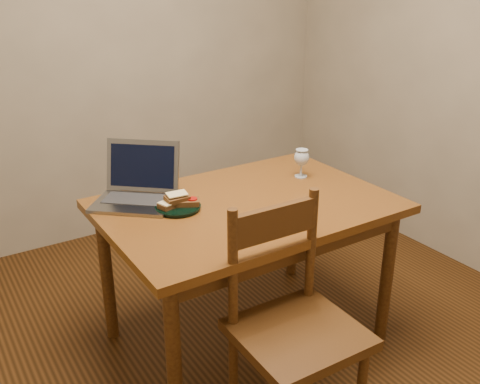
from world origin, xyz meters
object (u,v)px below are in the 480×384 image
table (247,219)px  plate (178,208)px  milk_glass (301,163)px  laptop (138,185)px  chair (295,317)px

table → plate: bearing=162.2°
table → plate: (-0.30, 0.10, 0.09)m
plate → milk_glass: (0.72, 0.03, 0.07)m
table → laptop: bearing=142.6°
laptop → milk_glass: bearing=28.9°
table → chair: chair is taller
table → laptop: 0.53m
table → plate: size_ratio=6.37×
plate → laptop: (-0.10, 0.21, 0.06)m
table → plate: 0.33m
table → milk_glass: size_ratio=8.73×
chair → milk_glass: (0.58, 0.70, 0.29)m
chair → laptop: bearing=106.1°
chair → plate: chair is taller
chair → laptop: (-0.24, 0.88, 0.29)m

